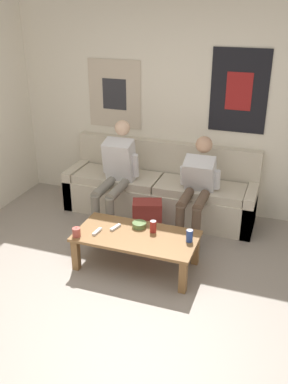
{
  "coord_description": "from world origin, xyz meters",
  "views": [
    {
      "loc": [
        1.29,
        -2.59,
        2.54
      ],
      "look_at": [
        -0.09,
        1.3,
        0.64
      ],
      "focal_mm": 40.0,
      "sensor_mm": 36.0,
      "label": 1
    }
  ],
  "objects": [
    {
      "name": "person_seated_adult",
      "position": [
        -0.6,
        1.73,
        0.65
      ],
      "size": [
        0.47,
        0.92,
        1.21
      ],
      "color": "gray",
      "rests_on": "ground_plane"
    },
    {
      "name": "game_controller_near_right",
      "position": [
        -0.27,
        0.92,
        0.38
      ],
      "size": [
        0.07,
        0.15,
        0.03
      ],
      "color": "white",
      "rests_on": "coffee_table"
    },
    {
      "name": "drink_can_blue",
      "position": [
        0.51,
        0.93,
        0.43
      ],
      "size": [
        0.07,
        0.07,
        0.12
      ],
      "color": "#28479E",
      "rests_on": "coffee_table"
    },
    {
      "name": "coffee_table",
      "position": [
        -0.02,
        0.87,
        0.31
      ],
      "size": [
        1.22,
        0.61,
        0.37
      ],
      "color": "olive",
      "rests_on": "ground_plane"
    },
    {
      "name": "ceramic_bowl",
      "position": [
        -0.05,
        1.03,
        0.4
      ],
      "size": [
        0.15,
        0.15,
        0.06
      ],
      "color": "#607F47",
      "rests_on": "coffee_table"
    },
    {
      "name": "person_seated_teen",
      "position": [
        0.38,
        1.75,
        0.6
      ],
      "size": [
        0.47,
        0.91,
        1.1
      ],
      "color": "brown",
      "rests_on": "ground_plane"
    },
    {
      "name": "wall_back",
      "position": [
        -0.0,
        2.43,
        1.28
      ],
      "size": [
        10.0,
        0.07,
        2.55
      ],
      "color": "silver",
      "rests_on": "ground_plane"
    },
    {
      "name": "pillar_candle",
      "position": [
        -0.57,
        0.64,
        0.41
      ],
      "size": [
        0.08,
        0.08,
        0.1
      ],
      "color": "#B24C42",
      "rests_on": "coffee_table"
    },
    {
      "name": "game_controller_near_left",
      "position": [
        -0.41,
        0.78,
        0.38
      ],
      "size": [
        0.05,
        0.15,
        0.03
      ],
      "color": "white",
      "rests_on": "coffee_table"
    },
    {
      "name": "ground_plane",
      "position": [
        0.0,
        0.0,
        0.0
      ],
      "size": [
        18.0,
        18.0,
        0.0
      ],
      "primitive_type": "plane",
      "color": "gray"
    },
    {
      "name": "drink_can_red",
      "position": [
        0.12,
        0.98,
        0.43
      ],
      "size": [
        0.07,
        0.07,
        0.12
      ],
      "color": "maroon",
      "rests_on": "coffee_table"
    },
    {
      "name": "couch",
      "position": [
        -0.17,
        2.1,
        0.3
      ],
      "size": [
        2.38,
        0.67,
        0.88
      ],
      "color": "beige",
      "rests_on": "ground_plane"
    },
    {
      "name": "backpack",
      "position": [
        -0.11,
        1.45,
        0.22
      ],
      "size": [
        0.38,
        0.32,
        0.45
      ],
      "color": "maroon",
      "rests_on": "ground_plane"
    }
  ]
}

